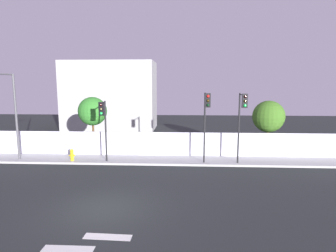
{
  "coord_description": "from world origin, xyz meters",
  "views": [
    {
      "loc": [
        3.52,
        -12.14,
        5.63
      ],
      "look_at": [
        2.57,
        6.5,
        2.89
      ],
      "focal_mm": 30.43,
      "sensor_mm": 36.0,
      "label": 1
    }
  ],
  "objects_px": {
    "traffic_light_left": "(206,113)",
    "roadside_tree_leftmost": "(93,111)",
    "fire_hydrant": "(72,154)",
    "traffic_light_right": "(242,113)",
    "street_lamp_curbside": "(12,109)",
    "roadside_tree_midleft": "(269,117)",
    "traffic_light_center": "(103,118)"
  },
  "relations": [
    {
      "from": "traffic_light_right",
      "to": "street_lamp_curbside",
      "type": "relative_size",
      "value": 0.79
    },
    {
      "from": "traffic_light_center",
      "to": "roadside_tree_leftmost",
      "type": "bearing_deg",
      "value": 118.02
    },
    {
      "from": "traffic_light_right",
      "to": "roadside_tree_leftmost",
      "type": "distance_m",
      "value": 11.71
    },
    {
      "from": "traffic_light_right",
      "to": "fire_hydrant",
      "type": "relative_size",
      "value": 5.64
    },
    {
      "from": "street_lamp_curbside",
      "to": "roadside_tree_leftmost",
      "type": "distance_m",
      "value": 5.7
    },
    {
      "from": "traffic_light_center",
      "to": "traffic_light_right",
      "type": "height_order",
      "value": "traffic_light_right"
    },
    {
      "from": "traffic_light_left",
      "to": "street_lamp_curbside",
      "type": "height_order",
      "value": "street_lamp_curbside"
    },
    {
      "from": "traffic_light_left",
      "to": "street_lamp_curbside",
      "type": "relative_size",
      "value": 0.79
    },
    {
      "from": "street_lamp_curbside",
      "to": "roadside_tree_leftmost",
      "type": "height_order",
      "value": "street_lamp_curbside"
    },
    {
      "from": "fire_hydrant",
      "to": "roadside_tree_leftmost",
      "type": "relative_size",
      "value": 0.19
    },
    {
      "from": "traffic_light_left",
      "to": "fire_hydrant",
      "type": "height_order",
      "value": "traffic_light_left"
    },
    {
      "from": "traffic_light_left",
      "to": "roadside_tree_midleft",
      "type": "xyz_separation_m",
      "value": [
        5.15,
        3.55,
        -0.61
      ]
    },
    {
      "from": "traffic_light_right",
      "to": "roadside_tree_midleft",
      "type": "distance_m",
      "value": 4.56
    },
    {
      "from": "roadside_tree_leftmost",
      "to": "roadside_tree_midleft",
      "type": "bearing_deg",
      "value": 0.0
    },
    {
      "from": "traffic_light_center",
      "to": "fire_hydrant",
      "type": "bearing_deg",
      "value": 165.98
    },
    {
      "from": "roadside_tree_midleft",
      "to": "roadside_tree_leftmost",
      "type": "bearing_deg",
      "value": 180.0
    },
    {
      "from": "traffic_light_right",
      "to": "street_lamp_curbside",
      "type": "height_order",
      "value": "street_lamp_curbside"
    },
    {
      "from": "traffic_light_right",
      "to": "roadside_tree_leftmost",
      "type": "relative_size",
      "value": 1.06
    },
    {
      "from": "traffic_light_right",
      "to": "traffic_light_center",
      "type": "bearing_deg",
      "value": 179.62
    },
    {
      "from": "traffic_light_left",
      "to": "fire_hydrant",
      "type": "xyz_separation_m",
      "value": [
        -9.53,
        0.71,
        -3.12
      ]
    },
    {
      "from": "traffic_light_left",
      "to": "roadside_tree_leftmost",
      "type": "distance_m",
      "value": 9.5
    },
    {
      "from": "traffic_light_left",
      "to": "roadside_tree_midleft",
      "type": "distance_m",
      "value": 6.28
    },
    {
      "from": "traffic_light_left",
      "to": "traffic_light_center",
      "type": "bearing_deg",
      "value": 179.43
    },
    {
      "from": "roadside_tree_leftmost",
      "to": "roadside_tree_midleft",
      "type": "distance_m",
      "value": 13.97
    },
    {
      "from": "fire_hydrant",
      "to": "roadside_tree_midleft",
      "type": "bearing_deg",
      "value": 10.93
    },
    {
      "from": "traffic_light_right",
      "to": "street_lamp_curbside",
      "type": "bearing_deg",
      "value": 177.73
    },
    {
      "from": "street_lamp_curbside",
      "to": "roadside_tree_midleft",
      "type": "xyz_separation_m",
      "value": [
        18.85,
        2.9,
        -0.77
      ]
    },
    {
      "from": "street_lamp_curbside",
      "to": "roadside_tree_midleft",
      "type": "height_order",
      "value": "street_lamp_curbside"
    },
    {
      "from": "traffic_light_right",
      "to": "fire_hydrant",
      "type": "height_order",
      "value": "traffic_light_right"
    },
    {
      "from": "fire_hydrant",
      "to": "traffic_light_center",
      "type": "bearing_deg",
      "value": -14.02
    },
    {
      "from": "roadside_tree_leftmost",
      "to": "roadside_tree_midleft",
      "type": "height_order",
      "value": "roadside_tree_leftmost"
    },
    {
      "from": "traffic_light_left",
      "to": "fire_hydrant",
      "type": "bearing_deg",
      "value": 175.74
    }
  ]
}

